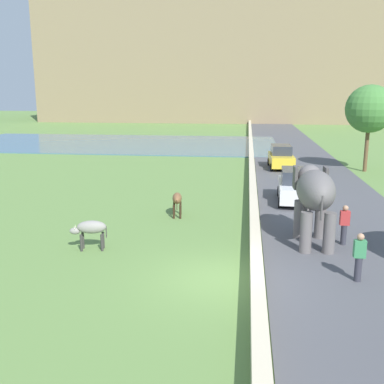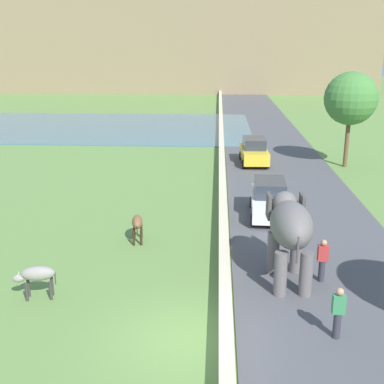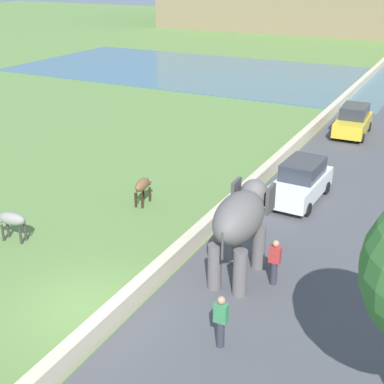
% 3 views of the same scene
% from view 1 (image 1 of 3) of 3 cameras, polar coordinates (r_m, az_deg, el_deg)
% --- Properties ---
extents(ground_plane, '(220.00, 220.00, 0.00)m').
position_cam_1_polar(ground_plane, '(14.82, 3.37, -10.90)').
color(ground_plane, '#608442').
extents(road_surface, '(7.00, 120.00, 0.06)m').
position_cam_1_polar(road_surface, '(34.33, 13.89, 2.50)').
color(road_surface, '#4C4C51').
rests_on(road_surface, ground).
extents(barrier_wall, '(0.40, 110.00, 0.66)m').
position_cam_1_polar(barrier_wall, '(32.05, 7.57, 2.59)').
color(barrier_wall, beige).
rests_on(barrier_wall, ground).
extents(lake, '(36.00, 18.00, 0.08)m').
position_cam_1_polar(lake, '(51.87, -9.73, 6.09)').
color(lake, '#426B84').
rests_on(lake, ground).
extents(hill_distant, '(64.00, 28.00, 22.15)m').
position_cam_1_polar(hill_distant, '(95.07, 2.94, 15.89)').
color(hill_distant, '#897556').
rests_on(hill_distant, ground).
extents(elephant, '(1.49, 3.48, 2.99)m').
position_cam_1_polar(elephant, '(17.97, 15.18, -0.24)').
color(elephant, '#605B5B').
rests_on(elephant, ground).
extents(person_beside_elephant, '(0.36, 0.22, 1.63)m').
position_cam_1_polar(person_beside_elephant, '(18.43, 18.68, -3.89)').
color(person_beside_elephant, '#33333D').
rests_on(person_beside_elephant, ground).
extents(person_trailing, '(0.36, 0.22, 1.63)m').
position_cam_1_polar(person_trailing, '(15.13, 20.34, -7.66)').
color(person_trailing, '#33333D').
rests_on(person_trailing, ground).
extents(car_yellow, '(1.90, 4.05, 1.80)m').
position_cam_1_polar(car_yellow, '(35.36, 11.17, 4.35)').
color(car_yellow, gold).
rests_on(car_yellow, ground).
extents(car_white, '(1.93, 4.07, 1.80)m').
position_cam_1_polar(car_white, '(24.77, 12.91, 0.71)').
color(car_white, white).
rests_on(car_white, ground).
extents(cow_brown, '(0.58, 1.42, 1.15)m').
position_cam_1_polar(cow_brown, '(21.57, -1.89, -0.92)').
color(cow_brown, brown).
rests_on(cow_brown, ground).
extents(cow_grey, '(1.42, 0.61, 1.15)m').
position_cam_1_polar(cow_grey, '(17.48, -12.72, -4.54)').
color(cow_grey, gray).
rests_on(cow_grey, ground).
extents(tree_mid, '(3.46, 3.46, 6.32)m').
position_cam_1_polar(tree_mid, '(35.56, 21.53, 9.71)').
color(tree_mid, brown).
rests_on(tree_mid, ground).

